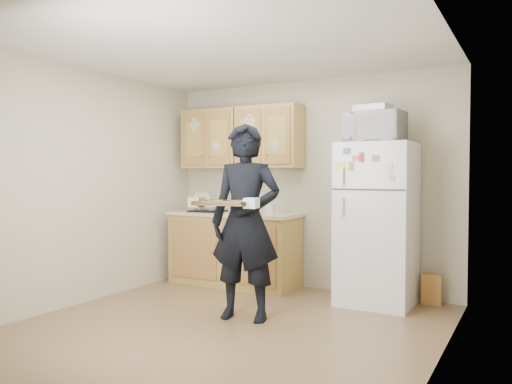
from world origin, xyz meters
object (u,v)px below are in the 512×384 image
Objects in this scene: baking_tray at (223,204)px; microwave at (375,127)px; refrigerator at (377,224)px; dish_rack at (208,205)px; person at (246,222)px.

microwave is (0.97, 1.40, 0.75)m from baking_tray.
refrigerator reaches higher than dish_rack.
baking_tray is 0.82× the size of microwave.
microwave is at bearing 44.57° from baking_tray.
person is 4.37× the size of dish_rack.
person is at bearing 68.43° from baking_tray.
person is at bearing -125.68° from microwave.
refrigerator is 2.95× the size of microwave.
microwave is at bearing 39.71° from person.
microwave is 1.36× the size of dish_rack.
dish_rack is (-1.22, 1.13, 0.06)m from person.
person is 3.21× the size of microwave.
dish_rack is (-1.16, 1.43, -0.12)m from baking_tray.
baking_tray is 1.86m from microwave.
baking_tray is 1.84m from dish_rack.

